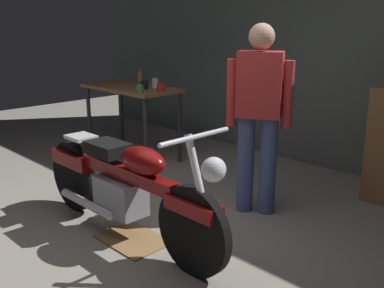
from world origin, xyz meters
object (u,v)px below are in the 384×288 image
object	(u,v)px
motorcycle	(125,185)
person_standing	(259,112)
bottle	(140,78)
mug_green_speckled	(140,89)
mug_white_ceramic	(155,83)
mug_red_diner	(161,87)
mug_black_matte	(144,85)

from	to	relation	value
motorcycle	person_standing	world-z (taller)	person_standing
bottle	mug_green_speckled	bearing A→B (deg)	-38.26
person_standing	bottle	distance (m)	2.10
mug_green_speckled	mug_white_ceramic	xyz separation A→B (m)	(-0.18, 0.37, 0.01)
person_standing	mug_red_diner	size ratio (longest dim) A/B	13.77
mug_red_diner	mug_black_matte	size ratio (longest dim) A/B	0.99
mug_white_ceramic	bottle	size ratio (longest dim) A/B	0.48
mug_white_ceramic	mug_red_diner	bearing A→B (deg)	-26.21
person_standing	mug_white_ceramic	distance (m)	1.89
bottle	mug_red_diner	bearing A→B (deg)	-9.55
mug_black_matte	mug_red_diner	bearing A→B (deg)	5.73
mug_green_speckled	mug_red_diner	world-z (taller)	mug_red_diner
mug_black_matte	bottle	size ratio (longest dim) A/B	0.51
motorcycle	bottle	xyz separation A→B (m)	(-1.67, 1.49, 0.55)
mug_green_speckled	bottle	distance (m)	0.52
mug_green_speckled	motorcycle	bearing A→B (deg)	-42.63
motorcycle	bottle	bearing A→B (deg)	138.58
motorcycle	mug_white_ceramic	size ratio (longest dim) A/B	19.06
mug_green_speckled	mug_white_ceramic	distance (m)	0.41
person_standing	mug_red_diner	world-z (taller)	person_standing
mug_white_ceramic	mug_black_matte	distance (m)	0.16
mug_white_ceramic	mug_black_matte	world-z (taller)	mug_white_ceramic
motorcycle	mug_black_matte	bearing A→B (deg)	136.79
mug_white_ceramic	bottle	xyz separation A→B (m)	(-0.22, -0.05, 0.04)
person_standing	mug_green_speckled	bearing A→B (deg)	-30.42
mug_white_ceramic	mug_black_matte	size ratio (longest dim) A/B	0.93
mug_black_matte	mug_green_speckled	bearing A→B (deg)	-48.26
person_standing	mug_white_ceramic	size ratio (longest dim) A/B	14.53
mug_white_ceramic	mug_green_speckled	bearing A→B (deg)	-63.87
motorcycle	bottle	size ratio (longest dim) A/B	9.09
mug_red_diner	mug_green_speckled	bearing A→B (deg)	-109.36
mug_green_speckled	mug_red_diner	xyz separation A→B (m)	(0.08, 0.24, 0.00)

